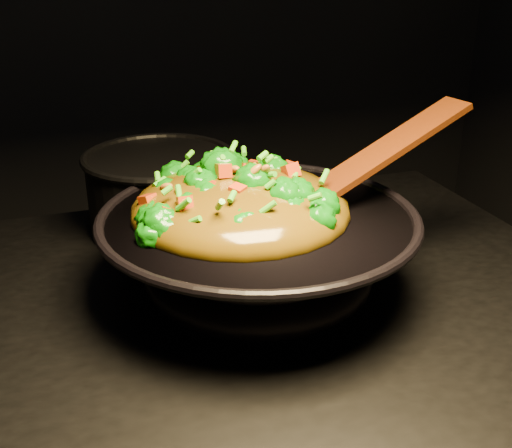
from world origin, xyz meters
name	(u,v)px	position (x,y,z in m)	size (l,w,h in m)	color
wok	(258,256)	(0.11, 0.06, 0.96)	(0.42, 0.42, 0.12)	black
stir_fry	(240,178)	(0.09, 0.08, 1.07)	(0.30, 0.30, 0.10)	#0E6907
spatula	(368,162)	(0.27, 0.07, 1.07)	(0.35, 0.05, 0.01)	#3A0F05
back_pot	(161,192)	(0.02, 0.32, 0.97)	(0.24, 0.24, 0.14)	black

